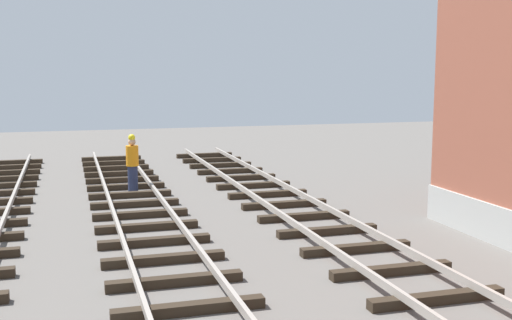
{
  "coord_description": "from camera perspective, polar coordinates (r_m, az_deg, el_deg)",
  "views": [
    {
      "loc": [
        -4.47,
        -2.72,
        3.91
      ],
      "look_at": [
        -0.46,
        10.85,
        1.9
      ],
      "focal_mm": 44.9,
      "sensor_mm": 36.0,
      "label": 1
    }
  ],
  "objects": [
    {
      "name": "track_worker_foreground",
      "position": [
        20.86,
        -10.95,
        -0.29
      ],
      "size": [
        0.4,
        0.4,
        1.87
      ],
      "color": "#262D4C",
      "rests_on": "ground"
    }
  ]
}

